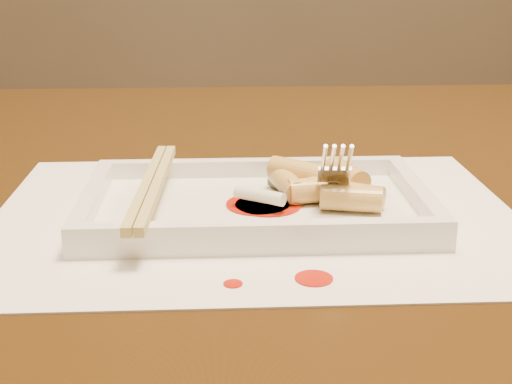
{
  "coord_description": "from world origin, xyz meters",
  "views": [
    {
      "loc": [
        -0.12,
        -0.6,
        0.94
      ],
      "look_at": [
        -0.09,
        -0.09,
        0.77
      ],
      "focal_mm": 50.0,
      "sensor_mm": 36.0,
      "label": 1
    }
  ],
  "objects_px": {
    "plate_base": "(256,209)",
    "chopstick_a": "(147,184)",
    "placemat": "(256,215)",
    "fork": "(347,103)",
    "table": "(350,280)"
  },
  "relations": [
    {
      "from": "plate_base",
      "to": "chopstick_a",
      "type": "bearing_deg",
      "value": 180.0
    },
    {
      "from": "chopstick_a",
      "to": "plate_base",
      "type": "bearing_deg",
      "value": 0.0
    },
    {
      "from": "placemat",
      "to": "fork",
      "type": "relative_size",
      "value": 2.86
    },
    {
      "from": "chopstick_a",
      "to": "table",
      "type": "bearing_deg",
      "value": 27.42
    },
    {
      "from": "table",
      "to": "placemat",
      "type": "distance_m",
      "value": 0.17
    },
    {
      "from": "placemat",
      "to": "table",
      "type": "bearing_deg",
      "value": 44.27
    },
    {
      "from": "placemat",
      "to": "chopstick_a",
      "type": "xyz_separation_m",
      "value": [
        -0.08,
        -0.0,
        0.03
      ]
    },
    {
      "from": "placemat",
      "to": "chopstick_a",
      "type": "distance_m",
      "value": 0.09
    },
    {
      "from": "table",
      "to": "chopstick_a",
      "type": "xyz_separation_m",
      "value": [
        -0.18,
        -0.09,
        0.13
      ]
    },
    {
      "from": "placemat",
      "to": "fork",
      "type": "height_order",
      "value": "fork"
    },
    {
      "from": "chopstick_a",
      "to": "fork",
      "type": "height_order",
      "value": "fork"
    },
    {
      "from": "placemat",
      "to": "plate_base",
      "type": "bearing_deg",
      "value": -45.0
    },
    {
      "from": "table",
      "to": "plate_base",
      "type": "relative_size",
      "value": 5.38
    },
    {
      "from": "plate_base",
      "to": "fork",
      "type": "xyz_separation_m",
      "value": [
        0.07,
        0.02,
        0.08
      ]
    },
    {
      "from": "table",
      "to": "plate_base",
      "type": "bearing_deg",
      "value": -135.73
    }
  ]
}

